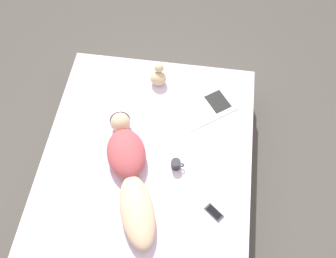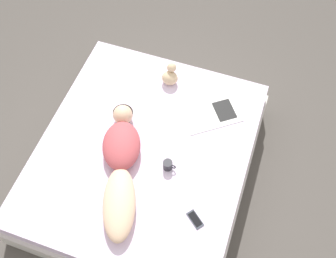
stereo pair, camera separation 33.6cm
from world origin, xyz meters
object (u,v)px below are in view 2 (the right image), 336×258
at_px(open_magazine, 212,114).
at_px(cell_phone, 195,219).
at_px(person, 121,163).
at_px(coffee_mug, 168,165).

distance_m(open_magazine, cell_phone, 0.98).
bearing_deg(person, coffee_mug, -0.87).
distance_m(person, cell_phone, 0.74).
height_order(open_magazine, coffee_mug, coffee_mug).
bearing_deg(open_magazine, person, -163.23).
bearing_deg(open_magazine, coffee_mug, -144.28).
distance_m(open_magazine, coffee_mug, 0.65).
bearing_deg(coffee_mug, cell_phone, -45.57).
bearing_deg(coffee_mug, open_magazine, 72.41).
xyz_separation_m(person, cell_phone, (0.70, -0.22, -0.08)).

